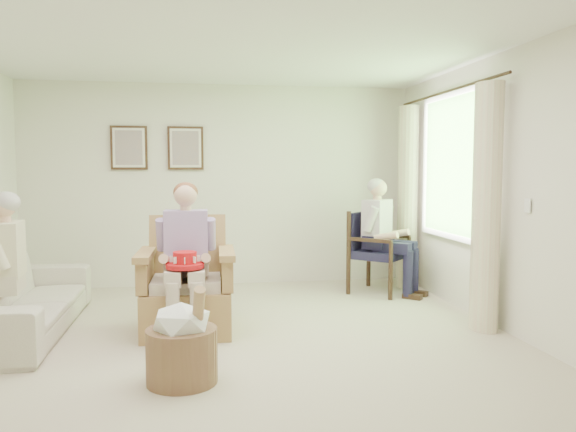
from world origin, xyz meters
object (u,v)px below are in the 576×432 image
object	(u,v)px
wicker_armchair	(187,295)
red_hat	(185,262)
person_wicker	(186,248)
person_dark	(382,228)
sofa	(20,298)
wood_armchair	(377,248)
hatbox	(182,343)

from	to	relation	value
wicker_armchair	red_hat	size ratio (longest dim) A/B	3.24
wicker_armchair	red_hat	bearing A→B (deg)	-89.58
person_wicker	person_dark	distance (m)	2.66
sofa	person_wicker	distance (m)	1.63
wicker_armchair	wood_armchair	distance (m)	2.68
wicker_armchair	sofa	bearing A→B (deg)	174.63
red_hat	hatbox	xyz separation A→B (m)	(-0.01, -0.96, -0.42)
person_wicker	red_hat	xyz separation A→B (m)	(-0.01, -0.20, -0.09)
wicker_armchair	person_wicker	xyz separation A→B (m)	(0.00, -0.14, 0.46)
sofa	red_hat	size ratio (longest dim) A/B	6.78
hatbox	red_hat	bearing A→B (deg)	89.41
wood_armchair	person_dark	size ratio (longest dim) A/B	0.71
red_hat	sofa	bearing A→B (deg)	160.58
person_dark	red_hat	world-z (taller)	person_dark
sofa	red_hat	bearing A→B (deg)	-109.42
sofa	hatbox	world-z (taller)	hatbox
wicker_armchair	person_dark	xyz separation A→B (m)	(2.30, 1.20, 0.47)
person_wicker	sofa	bearing A→B (deg)	169.48
person_wicker	hatbox	bearing A→B (deg)	-89.16
wood_armchair	person_dark	world-z (taller)	person_dark
sofa	hatbox	distance (m)	2.12
person_dark	person_wicker	bearing A→B (deg)	162.45
wood_armchair	person_wicker	size ratio (longest dim) A/B	0.72
person_dark	red_hat	xyz separation A→B (m)	(-2.31, -1.55, -0.10)
wicker_armchair	red_hat	world-z (taller)	wicker_armchair
wood_armchair	sofa	bearing A→B (deg)	149.22
sofa	person_wicker	xyz separation A→B (m)	(1.53, -0.33, 0.47)
wood_armchair	person_wicker	world-z (taller)	person_wicker
wood_armchair	person_wicker	xyz separation A→B (m)	(-2.30, -1.51, 0.26)
sofa	person_dark	xyz separation A→B (m)	(3.82, 1.02, 0.48)
red_hat	person_dark	bearing A→B (deg)	33.90
sofa	wicker_armchair	bearing A→B (deg)	-97.09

